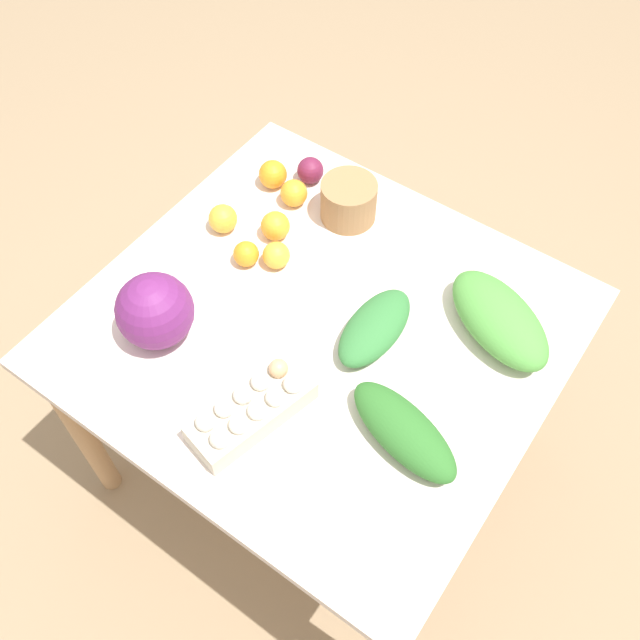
{
  "coord_description": "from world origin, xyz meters",
  "views": [
    {
      "loc": [
        0.57,
        -0.8,
        2.17
      ],
      "look_at": [
        0.0,
        0.0,
        0.78
      ],
      "focal_mm": 40.0,
      "sensor_mm": 36.0,
      "label": 1
    }
  ],
  "objects_px": {
    "cabbage_purple": "(155,311)",
    "orange_0": "(276,255)",
    "paper_bag": "(349,201)",
    "orange_5": "(273,174)",
    "orange_3": "(294,193)",
    "greens_bunch_scallion": "(404,431)",
    "orange_1": "(223,219)",
    "beet_root": "(310,170)",
    "orange_4": "(246,254)",
    "orange_2": "(275,226)",
    "greens_bunch_chard": "(499,319)",
    "egg_carton": "(251,409)",
    "greens_bunch_beet_tops": "(375,327)"
  },
  "relations": [
    {
      "from": "cabbage_purple",
      "to": "orange_2",
      "type": "xyz_separation_m",
      "value": [
        0.03,
        0.41,
        -0.05
      ]
    },
    {
      "from": "greens_bunch_scallion",
      "to": "orange_4",
      "type": "height_order",
      "value": "greens_bunch_scallion"
    },
    {
      "from": "orange_0",
      "to": "orange_5",
      "type": "height_order",
      "value": "orange_5"
    },
    {
      "from": "greens_bunch_scallion",
      "to": "orange_5",
      "type": "height_order",
      "value": "greens_bunch_scallion"
    },
    {
      "from": "greens_bunch_scallion",
      "to": "orange_2",
      "type": "height_order",
      "value": "greens_bunch_scallion"
    },
    {
      "from": "beet_root",
      "to": "orange_0",
      "type": "relative_size",
      "value": 1.05
    },
    {
      "from": "greens_bunch_chard",
      "to": "orange_5",
      "type": "bearing_deg",
      "value": 173.39
    },
    {
      "from": "cabbage_purple",
      "to": "greens_bunch_chard",
      "type": "distance_m",
      "value": 0.8
    },
    {
      "from": "greens_bunch_scallion",
      "to": "egg_carton",
      "type": "bearing_deg",
      "value": -153.67
    },
    {
      "from": "beet_root",
      "to": "orange_3",
      "type": "distance_m",
      "value": 0.1
    },
    {
      "from": "orange_0",
      "to": "orange_5",
      "type": "xyz_separation_m",
      "value": [
        -0.18,
        0.22,
        0.0
      ]
    },
    {
      "from": "paper_bag",
      "to": "beet_root",
      "type": "bearing_deg",
      "value": 162.35
    },
    {
      "from": "cabbage_purple",
      "to": "orange_4",
      "type": "distance_m",
      "value": 0.3
    },
    {
      "from": "orange_1",
      "to": "orange_5",
      "type": "relative_size",
      "value": 0.97
    },
    {
      "from": "orange_0",
      "to": "greens_bunch_scallion",
      "type": "bearing_deg",
      "value": -24.21
    },
    {
      "from": "egg_carton",
      "to": "cabbage_purple",
      "type": "bearing_deg",
      "value": -85.7
    },
    {
      "from": "greens_bunch_beet_tops",
      "to": "orange_3",
      "type": "bearing_deg",
      "value": 149.81
    },
    {
      "from": "paper_bag",
      "to": "orange_3",
      "type": "relative_size",
      "value": 2.01
    },
    {
      "from": "orange_3",
      "to": "orange_4",
      "type": "relative_size",
      "value": 1.12
    },
    {
      "from": "greens_bunch_chard",
      "to": "orange_3",
      "type": "height_order",
      "value": "greens_bunch_chard"
    },
    {
      "from": "paper_bag",
      "to": "orange_5",
      "type": "bearing_deg",
      "value": -174.48
    },
    {
      "from": "greens_bunch_beet_tops",
      "to": "orange_4",
      "type": "height_order",
      "value": "greens_bunch_beet_tops"
    },
    {
      "from": "orange_3",
      "to": "orange_4",
      "type": "distance_m",
      "value": 0.24
    },
    {
      "from": "egg_carton",
      "to": "greens_bunch_beet_tops",
      "type": "bearing_deg",
      "value": 177.06
    },
    {
      "from": "greens_bunch_scallion",
      "to": "greens_bunch_beet_tops",
      "type": "bearing_deg",
      "value": 135.73
    },
    {
      "from": "paper_bag",
      "to": "orange_1",
      "type": "distance_m",
      "value": 0.33
    },
    {
      "from": "greens_bunch_beet_tops",
      "to": "orange_1",
      "type": "relative_size",
      "value": 3.32
    },
    {
      "from": "greens_bunch_chard",
      "to": "paper_bag",
      "type": "bearing_deg",
      "value": 167.8
    },
    {
      "from": "cabbage_purple",
      "to": "orange_0",
      "type": "xyz_separation_m",
      "value": [
        0.1,
        0.33,
        -0.06
      ]
    },
    {
      "from": "orange_1",
      "to": "orange_3",
      "type": "relative_size",
      "value": 1.03
    },
    {
      "from": "egg_carton",
      "to": "orange_2",
      "type": "relative_size",
      "value": 4.02
    },
    {
      "from": "orange_0",
      "to": "beet_root",
      "type": "bearing_deg",
      "value": 110.0
    },
    {
      "from": "orange_4",
      "to": "beet_root",
      "type": "bearing_deg",
      "value": 97.15
    },
    {
      "from": "orange_2",
      "to": "orange_0",
      "type": "bearing_deg",
      "value": -51.26
    },
    {
      "from": "greens_bunch_chard",
      "to": "greens_bunch_beet_tops",
      "type": "height_order",
      "value": "greens_bunch_chard"
    },
    {
      "from": "greens_bunch_scallion",
      "to": "orange_3",
      "type": "bearing_deg",
      "value": 144.7
    },
    {
      "from": "orange_0",
      "to": "orange_1",
      "type": "relative_size",
      "value": 0.92
    },
    {
      "from": "egg_carton",
      "to": "greens_bunch_scallion",
      "type": "bearing_deg",
      "value": 129.84
    },
    {
      "from": "orange_3",
      "to": "orange_5",
      "type": "bearing_deg",
      "value": 165.75
    },
    {
      "from": "orange_2",
      "to": "orange_5",
      "type": "xyz_separation_m",
      "value": [
        -0.12,
        0.15,
        0.0
      ]
    },
    {
      "from": "cabbage_purple",
      "to": "orange_0",
      "type": "relative_size",
      "value": 2.58
    },
    {
      "from": "greens_bunch_beet_tops",
      "to": "beet_root",
      "type": "relative_size",
      "value": 3.42
    },
    {
      "from": "beet_root",
      "to": "orange_5",
      "type": "distance_m",
      "value": 0.1
    },
    {
      "from": "greens_bunch_scallion",
      "to": "orange_3",
      "type": "xyz_separation_m",
      "value": [
        -0.61,
        0.43,
        -0.0
      ]
    },
    {
      "from": "orange_0",
      "to": "greens_bunch_beet_tops",
      "type": "bearing_deg",
      "value": -7.4
    },
    {
      "from": "cabbage_purple",
      "to": "beet_root",
      "type": "bearing_deg",
      "value": 91.2
    },
    {
      "from": "orange_0",
      "to": "orange_2",
      "type": "relative_size",
      "value": 0.92
    },
    {
      "from": "orange_1",
      "to": "orange_5",
      "type": "distance_m",
      "value": 0.21
    },
    {
      "from": "paper_bag",
      "to": "greens_bunch_beet_tops",
      "type": "distance_m",
      "value": 0.4
    },
    {
      "from": "orange_1",
      "to": "orange_3",
      "type": "xyz_separation_m",
      "value": [
        0.1,
        0.18,
        -0.0
      ]
    }
  ]
}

